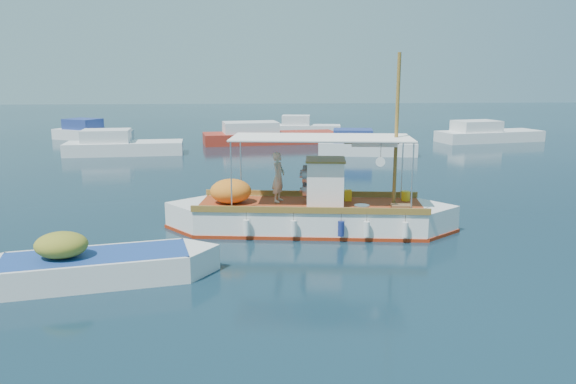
{
  "coord_description": "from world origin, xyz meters",
  "views": [
    {
      "loc": [
        -2.34,
        -17.28,
        5.05
      ],
      "look_at": [
        -1.08,
        0.0,
        1.38
      ],
      "focal_mm": 35.0,
      "sensor_mm": 36.0,
      "label": 1
    }
  ],
  "objects": [
    {
      "name": "bg_boat_far_n",
      "position": [
        2.47,
        30.01,
        0.49
      ],
      "size": [
        5.96,
        2.79,
        1.8
      ],
      "rotation": [
        0.0,
        0.0,
        -0.14
      ],
      "color": "silver",
      "rests_on": "ground"
    },
    {
      "name": "bg_boat_nw",
      "position": [
        -10.36,
        18.87,
        0.49
      ],
      "size": [
        7.43,
        3.0,
        1.8
      ],
      "rotation": [
        0.0,
        0.0,
        0.08
      ],
      "color": "silver",
      "rests_on": "ground"
    },
    {
      "name": "ground",
      "position": [
        0.0,
        0.0,
        0.0
      ],
      "size": [
        160.0,
        160.0,
        0.0
      ],
      "primitive_type": "plane",
      "color": "black",
      "rests_on": "ground"
    },
    {
      "name": "bg_boat_ne",
      "position": [
        5.06,
        17.74,
        0.49
      ],
      "size": [
        6.39,
        3.16,
        1.8
      ],
      "rotation": [
        0.0,
        0.0,
        -0.16
      ],
      "color": "silver",
      "rests_on": "ground"
    },
    {
      "name": "bg_boat_n",
      "position": [
        -0.94,
        24.01,
        0.49
      ],
      "size": [
        10.03,
        4.15,
        1.8
      ],
      "rotation": [
        0.0,
        0.0,
        0.14
      ],
      "color": "#A3291B",
      "rests_on": "ground"
    },
    {
      "name": "dinghy",
      "position": [
        -6.17,
        -3.77,
        0.31
      ],
      "size": [
        6.02,
        2.6,
        1.5
      ],
      "rotation": [
        0.0,
        0.0,
        0.21
      ],
      "color": "white",
      "rests_on": "ground"
    },
    {
      "name": "bg_boat_far_w",
      "position": [
        -14.49,
        27.32,
        0.49
      ],
      "size": [
        6.57,
        5.08,
        1.8
      ],
      "rotation": [
        0.0,
        0.0,
        -0.52
      ],
      "color": "silver",
      "rests_on": "ground"
    },
    {
      "name": "bg_boat_e",
      "position": [
        15.75,
        23.9,
        0.49
      ],
      "size": [
        8.38,
        4.24,
        1.8
      ],
      "rotation": [
        0.0,
        0.0,
        0.21
      ],
      "color": "silver",
      "rests_on": "ground"
    },
    {
      "name": "fishing_caique",
      "position": [
        -0.37,
        0.47,
        0.52
      ],
      "size": [
        9.57,
        3.55,
        5.89
      ],
      "rotation": [
        0.0,
        0.0,
        -0.13
      ],
      "color": "white",
      "rests_on": "ground"
    }
  ]
}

